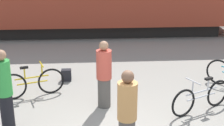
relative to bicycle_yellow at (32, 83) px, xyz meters
name	(u,v)px	position (x,y,z in m)	size (l,w,h in m)	color
rail_near	(103,36)	(2.06, 6.27, -0.36)	(51.41, 0.07, 0.01)	#4C4238
rail_far	(102,29)	(2.06, 7.71, -0.36)	(51.41, 0.07, 0.01)	#4C4238
bicycle_yellow	(32,83)	(0.00, 0.00, 0.00)	(1.58, 0.60, 0.86)	black
bicycle_silver	(201,97)	(4.02, -1.10, -0.01)	(1.59, 0.80, 0.82)	black
person_in_green	(5,91)	(-0.23, -1.61, 0.51)	(0.32, 0.32, 1.73)	black
person_in_red	(104,75)	(1.80, -0.70, 0.44)	(0.36, 0.36, 1.63)	#514C47
person_in_tan	(127,114)	(2.11, -2.64, 0.45)	(0.35, 0.35, 1.63)	#514C47
backpack	(66,75)	(0.78, 1.03, -0.20)	(0.28, 0.20, 0.34)	black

